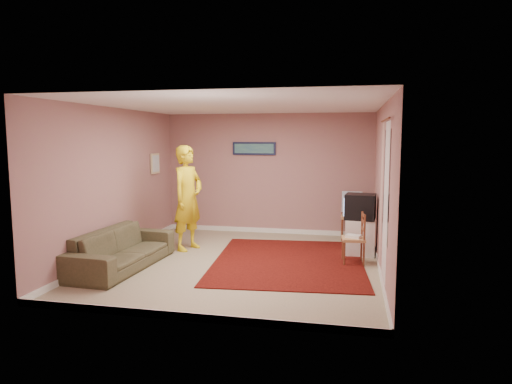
% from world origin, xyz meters
% --- Properties ---
extents(ground, '(5.00, 5.00, 0.00)m').
position_xyz_m(ground, '(0.00, 0.00, 0.00)').
color(ground, tan).
rests_on(ground, ground).
extents(wall_back, '(4.50, 0.02, 2.60)m').
position_xyz_m(wall_back, '(0.00, 2.50, 1.30)').
color(wall_back, '#9F7368').
rests_on(wall_back, ground).
extents(wall_front, '(4.50, 0.02, 2.60)m').
position_xyz_m(wall_front, '(0.00, -2.50, 1.30)').
color(wall_front, '#9F7368').
rests_on(wall_front, ground).
extents(wall_left, '(0.02, 5.00, 2.60)m').
position_xyz_m(wall_left, '(-2.25, 0.00, 1.30)').
color(wall_left, '#9F7368').
rests_on(wall_left, ground).
extents(wall_right, '(0.02, 5.00, 2.60)m').
position_xyz_m(wall_right, '(2.25, 0.00, 1.30)').
color(wall_right, '#9F7368').
rests_on(wall_right, ground).
extents(ceiling, '(4.50, 5.00, 0.02)m').
position_xyz_m(ceiling, '(0.00, 0.00, 2.60)').
color(ceiling, white).
rests_on(ceiling, wall_back).
extents(baseboard_back, '(4.50, 0.02, 0.10)m').
position_xyz_m(baseboard_back, '(0.00, 2.49, 0.05)').
color(baseboard_back, white).
rests_on(baseboard_back, ground).
extents(baseboard_front, '(4.50, 0.02, 0.10)m').
position_xyz_m(baseboard_front, '(0.00, -2.49, 0.05)').
color(baseboard_front, white).
rests_on(baseboard_front, ground).
extents(baseboard_left, '(0.02, 5.00, 0.10)m').
position_xyz_m(baseboard_left, '(-2.24, 0.00, 0.05)').
color(baseboard_left, white).
rests_on(baseboard_left, ground).
extents(baseboard_right, '(0.02, 5.00, 0.10)m').
position_xyz_m(baseboard_right, '(2.24, 0.00, 0.05)').
color(baseboard_right, white).
rests_on(baseboard_right, ground).
extents(window, '(0.01, 1.10, 1.50)m').
position_xyz_m(window, '(2.24, -0.90, 1.45)').
color(window, black).
rests_on(window, wall_right).
extents(curtain_sheer, '(0.01, 0.75, 2.10)m').
position_xyz_m(curtain_sheer, '(2.23, -1.05, 1.25)').
color(curtain_sheer, white).
rests_on(curtain_sheer, wall_right).
extents(curtain_floral, '(0.01, 0.35, 2.10)m').
position_xyz_m(curtain_floral, '(2.21, -0.35, 1.25)').
color(curtain_floral, beige).
rests_on(curtain_floral, wall_right).
extents(curtain_rod, '(0.02, 1.40, 0.02)m').
position_xyz_m(curtain_rod, '(2.20, -0.90, 2.32)').
color(curtain_rod, brown).
rests_on(curtain_rod, wall_right).
extents(picture_back, '(0.95, 0.04, 0.28)m').
position_xyz_m(picture_back, '(-0.30, 2.47, 1.85)').
color(picture_back, '#141837').
rests_on(picture_back, wall_back).
extents(picture_left, '(0.04, 0.38, 0.42)m').
position_xyz_m(picture_left, '(-2.22, 1.60, 1.55)').
color(picture_left, beige).
rests_on(picture_left, wall_left).
extents(area_rug, '(2.72, 3.28, 0.02)m').
position_xyz_m(area_rug, '(0.77, 0.24, 0.01)').
color(area_rug, black).
rests_on(area_rug, ground).
extents(tv_cabinet, '(0.51, 0.46, 0.65)m').
position_xyz_m(tv_cabinet, '(1.95, 0.97, 0.32)').
color(tv_cabinet, white).
rests_on(tv_cabinet, ground).
extents(crt_tv, '(0.57, 0.52, 0.45)m').
position_xyz_m(crt_tv, '(1.94, 0.97, 0.87)').
color(crt_tv, black).
rests_on(crt_tv, tv_cabinet).
extents(chair_a, '(0.45, 0.43, 0.52)m').
position_xyz_m(chair_a, '(1.81, 2.20, 0.59)').
color(chair_a, tan).
rests_on(chair_a, ground).
extents(dvd_player, '(0.39, 0.33, 0.06)m').
position_xyz_m(dvd_player, '(1.81, 2.20, 0.52)').
color(dvd_player, '#A4A3A8').
rests_on(dvd_player, chair_a).
extents(blue_throw, '(0.41, 0.05, 0.43)m').
position_xyz_m(blue_throw, '(1.81, 2.20, 0.78)').
color(blue_throw, '#8BBEE4').
rests_on(blue_throw, chair_a).
extents(chair_b, '(0.40, 0.42, 0.46)m').
position_xyz_m(chair_b, '(1.84, 0.36, 0.52)').
color(chair_b, tan).
rests_on(chair_b, ground).
extents(game_console, '(0.27, 0.23, 0.05)m').
position_xyz_m(game_console, '(1.84, 0.36, 0.46)').
color(game_console, white).
rests_on(game_console, chair_b).
extents(sofa, '(0.94, 2.18, 0.62)m').
position_xyz_m(sofa, '(-1.80, -0.67, 0.31)').
color(sofa, brown).
rests_on(sofa, ground).
extents(person, '(0.67, 0.82, 1.94)m').
position_xyz_m(person, '(-1.18, 0.71, 0.97)').
color(person, yellow).
rests_on(person, ground).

